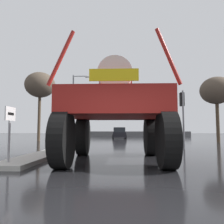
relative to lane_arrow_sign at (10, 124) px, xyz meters
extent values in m
plane|color=black|center=(3.56, 15.23, -1.35)|extent=(120.00, 120.00, 0.00)
cube|color=#B2AFA8|center=(0.15, 3.18, -1.27)|extent=(1.15, 7.78, 0.15)
cylinder|color=#99999E|center=(0.00, -0.01, -0.55)|extent=(0.07, 0.07, 1.30)
cube|color=white|center=(0.00, 0.01, 0.32)|extent=(0.04, 0.60, 0.44)
cube|color=black|center=(0.02, 0.01, 0.32)|extent=(0.01, 0.36, 0.08)
cylinder|color=black|center=(1.71, 3.45, -0.47)|extent=(0.49, 1.76, 1.76)
cylinder|color=black|center=(4.85, 3.50, -0.47)|extent=(0.49, 1.76, 1.76)
cylinder|color=black|center=(1.76, -0.19, -0.47)|extent=(0.49, 1.76, 1.76)
cylinder|color=black|center=(4.90, -0.15, -0.47)|extent=(0.49, 1.76, 1.76)
cube|color=maroon|center=(3.31, 1.65, 0.72)|extent=(3.70, 4.39, 0.87)
cube|color=maroon|center=(3.30, 2.11, 1.66)|extent=(1.29, 1.16, 1.02)
cylinder|color=silver|center=(3.32, 1.02, 1.75)|extent=(1.22, 1.10, 1.20)
cylinder|color=maroon|center=(1.70, -0.32, 2.00)|extent=(0.86, 0.13, 1.74)
cylinder|color=maroon|center=(4.97, -0.28, 2.01)|extent=(0.79, 0.13, 1.77)
cube|color=yellow|center=(3.34, -0.55, 1.40)|extent=(1.44, 0.06, 0.36)
cube|color=black|center=(3.02, 23.56, -0.82)|extent=(1.86, 4.16, 0.70)
cube|color=#23282D|center=(3.03, 23.41, -0.15)|extent=(1.64, 2.16, 0.64)
cylinder|color=black|center=(2.12, 24.87, -1.05)|extent=(0.20, 0.61, 0.60)
cylinder|color=black|center=(3.82, 24.94, -1.05)|extent=(0.20, 0.61, 0.60)
cylinder|color=black|center=(2.23, 22.18, -1.05)|extent=(0.20, 0.61, 0.60)
cylinder|color=black|center=(3.93, 22.24, -1.05)|extent=(0.20, 0.61, 0.60)
cylinder|color=slate|center=(-0.73, 6.75, 0.69)|extent=(0.11, 0.11, 4.08)
cube|color=black|center=(-0.73, 6.96, 2.22)|extent=(0.24, 0.32, 0.84)
sphere|color=red|center=(-0.73, 7.15, 2.49)|extent=(0.17, 0.17, 0.17)
sphere|color=#3C2403|center=(-0.73, 7.15, 2.22)|extent=(0.17, 0.17, 0.17)
sphere|color=black|center=(-0.73, 7.15, 1.95)|extent=(0.17, 0.17, 0.17)
cylinder|color=slate|center=(7.27, 6.75, 0.44)|extent=(0.11, 0.11, 3.58)
cube|color=black|center=(7.27, 6.96, 1.71)|extent=(0.24, 0.32, 0.84)
sphere|color=red|center=(7.27, 7.15, 1.98)|extent=(0.17, 0.17, 0.17)
sphere|color=#3C2403|center=(7.27, 7.15, 1.71)|extent=(0.17, 0.17, 0.17)
sphere|color=black|center=(7.27, 7.15, 1.44)|extent=(0.17, 0.17, 0.17)
cylinder|color=slate|center=(-2.72, 20.17, 2.71)|extent=(0.18, 0.18, 8.12)
cylinder|color=slate|center=(-1.84, 20.17, 6.62)|extent=(1.76, 0.10, 0.10)
cube|color=silver|center=(-0.95, 20.17, 6.52)|extent=(0.50, 0.24, 0.16)
cylinder|color=#473828|center=(-5.19, 15.56, 1.06)|extent=(0.30, 0.30, 4.82)
ellipsoid|color=brown|center=(-5.19, 15.56, 4.57)|extent=(3.14, 3.14, 2.67)
cylinder|color=#473828|center=(12.47, 14.24, 0.58)|extent=(0.31, 0.31, 3.85)
ellipsoid|color=brown|center=(12.47, 14.24, 3.57)|extent=(3.05, 3.05, 2.59)
cube|color=#59595B|center=(3.56, 33.49, -0.90)|extent=(24.39, 0.24, 0.90)
camera|label=1|loc=(3.61, -6.76, -0.19)|focal=35.01mm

